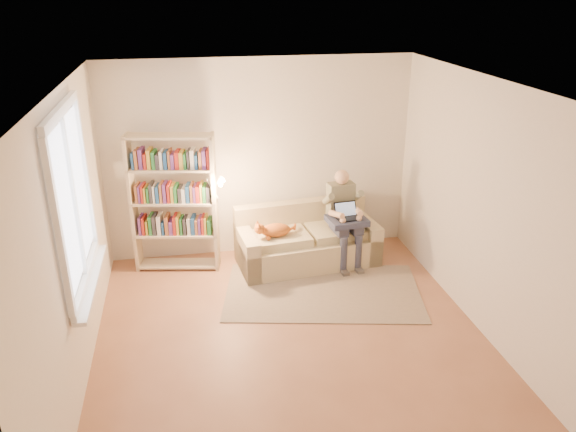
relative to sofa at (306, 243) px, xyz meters
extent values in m
plane|color=#8F5B41|center=(-0.53, -1.74, -0.28)|extent=(4.50, 4.50, 0.00)
cube|color=white|center=(-0.53, -1.74, 2.32)|extent=(4.00, 4.50, 0.02)
cube|color=silver|center=(-2.53, -1.74, 1.02)|extent=(0.02, 4.50, 2.60)
cube|color=silver|center=(1.47, -1.74, 1.02)|extent=(0.02, 4.50, 2.60)
cube|color=silver|center=(-0.53, 0.51, 1.02)|extent=(4.00, 0.02, 2.60)
cube|color=silver|center=(-0.53, -3.99, 1.02)|extent=(4.00, 0.02, 2.60)
plane|color=white|center=(-2.50, -1.54, 1.37)|extent=(0.00, 1.50, 1.50)
cube|color=white|center=(-2.49, -1.54, 2.16)|extent=(0.05, 1.50, 0.08)
cube|color=white|center=(-2.49, -1.54, 0.58)|extent=(0.05, 1.50, 0.08)
cube|color=white|center=(-2.49, -1.54, 1.37)|extent=(0.04, 0.05, 1.50)
cube|color=white|center=(-2.45, -1.54, 0.53)|extent=(0.12, 1.52, 0.04)
cube|color=#C7B78D|center=(0.00, -0.04, -0.09)|extent=(1.87, 0.99, 0.38)
cube|color=#C7B78D|center=(-0.03, 0.27, 0.29)|extent=(1.80, 0.37, 0.38)
cube|color=#C7B78D|center=(-0.80, -0.12, -0.01)|extent=(0.26, 0.82, 0.54)
cube|color=#C7B78D|center=(0.81, 0.05, -0.01)|extent=(0.26, 0.82, 0.54)
cube|color=beige|center=(-0.39, -0.12, 0.15)|extent=(0.81, 0.61, 0.11)
cube|color=beige|center=(0.41, -0.04, 0.15)|extent=(0.81, 0.61, 0.11)
cube|color=gray|center=(0.45, 0.03, 0.56)|extent=(0.35, 0.22, 0.46)
sphere|color=#DDAB82|center=(0.45, 0.01, 0.88)|extent=(0.18, 0.18, 0.18)
cube|color=#35384B|center=(0.37, -0.20, 0.28)|extent=(0.17, 0.39, 0.14)
cube|color=#35384B|center=(0.57, -0.18, 0.28)|extent=(0.17, 0.39, 0.14)
cylinder|color=#35384B|center=(0.39, -0.38, -0.03)|extent=(0.10, 0.10, 0.50)
cylinder|color=#35384B|center=(0.59, -0.36, -0.03)|extent=(0.10, 0.10, 0.50)
ellipsoid|color=orange|center=(-0.39, -0.15, 0.29)|extent=(0.40, 0.24, 0.17)
sphere|color=orange|center=(-0.60, -0.21, 0.35)|extent=(0.13, 0.13, 0.13)
cylinder|color=orange|center=(-0.20, -0.09, 0.26)|extent=(0.19, 0.06, 0.05)
cube|color=#2D344F|center=(0.40, -0.21, 0.37)|extent=(0.52, 0.44, 0.08)
cube|color=black|center=(0.40, -0.24, 0.41)|extent=(0.31, 0.23, 0.02)
cube|color=black|center=(0.39, -0.14, 0.50)|extent=(0.30, 0.13, 0.18)
plane|color=#8CA5CC|center=(0.39, -0.14, 0.50)|extent=(0.28, 0.14, 0.24)
cube|color=beige|center=(-2.16, 0.25, 0.61)|extent=(0.09, 0.27, 1.78)
cube|color=beige|center=(-1.16, 0.07, 0.61)|extent=(0.09, 0.27, 1.78)
cube|color=beige|center=(-1.66, 0.16, -0.23)|extent=(1.09, 0.45, 0.03)
cube|color=beige|center=(-1.66, 0.16, 0.20)|extent=(1.09, 0.45, 0.03)
cube|color=beige|center=(-1.66, 0.16, 0.64)|extent=(1.09, 0.45, 0.03)
cube|color=beige|center=(-1.66, 0.16, 1.07)|extent=(1.09, 0.45, 0.03)
cube|color=beige|center=(-1.66, 0.16, 1.47)|extent=(1.09, 0.45, 0.03)
cube|color=gold|center=(-1.66, 0.16, 0.32)|extent=(0.93, 0.37, 0.21)
cube|color=#267233|center=(-1.66, 0.16, 0.76)|extent=(0.93, 0.37, 0.21)
cube|color=#333338|center=(-1.66, 0.16, 1.19)|extent=(0.93, 0.37, 0.21)
cylinder|color=white|center=(-1.23, 0.09, 0.67)|extent=(0.10, 0.10, 0.04)
cone|color=white|center=(-1.10, -0.06, 0.94)|extent=(0.14, 0.16, 0.15)
cube|color=gray|center=(0.02, -0.82, -0.27)|extent=(2.53, 1.80, 0.01)
camera|label=1|loc=(-1.48, -6.48, 3.16)|focal=35.00mm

